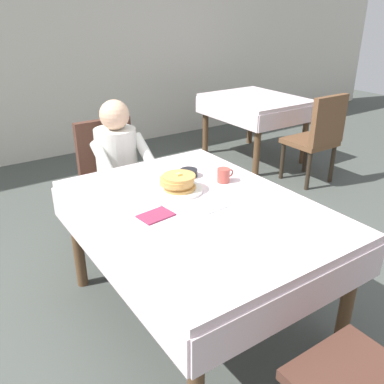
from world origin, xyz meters
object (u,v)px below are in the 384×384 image
at_px(chair_diner, 112,173).
at_px(background_chair_empty, 318,134).
at_px(fork_left_of_plate, 151,200).
at_px(plate_breakfast, 179,190).
at_px(background_table_far, 255,107).
at_px(dining_table_main, 197,219).
at_px(bowl_butter, 189,173).
at_px(cup_coffee, 224,175).
at_px(spoon_near_edge, 217,210).
at_px(diner_person, 119,162).
at_px(breakfast_stack, 178,182).
at_px(knife_right_of_plate, 208,184).

bearing_deg(chair_diner, background_chair_empty, 174.87).
bearing_deg(fork_left_of_plate, plate_breakfast, -87.26).
relative_size(plate_breakfast, background_table_far, 0.25).
height_order(dining_table_main, bowl_butter, bowl_butter).
relative_size(chair_diner, background_table_far, 0.83).
xyz_separation_m(cup_coffee, background_table_far, (1.84, 1.76, -0.16)).
xyz_separation_m(fork_left_of_plate, spoon_near_edge, (0.22, -0.30, 0.00)).
relative_size(diner_person, breakfast_stack, 5.50).
distance_m(cup_coffee, background_table_far, 2.55).
distance_m(chair_diner, spoon_near_edge, 1.30).
bearing_deg(dining_table_main, fork_left_of_plate, 133.49).
height_order(plate_breakfast, knife_right_of_plate, plate_breakfast).
bearing_deg(diner_person, breakfast_stack, 90.26).
xyz_separation_m(diner_person, fork_left_of_plate, (-0.18, -0.83, 0.07)).
relative_size(knife_right_of_plate, spoon_near_edge, 1.33).
xyz_separation_m(fork_left_of_plate, knife_right_of_plate, (0.38, 0.00, 0.00)).
bearing_deg(spoon_near_edge, fork_left_of_plate, 121.68).
height_order(bowl_butter, background_chair_empty, background_chair_empty).
xyz_separation_m(fork_left_of_plate, background_table_far, (2.33, 1.74, -0.12)).
height_order(knife_right_of_plate, background_table_far, knife_right_of_plate).
distance_m(diner_person, background_table_far, 2.33).
xyz_separation_m(diner_person, background_chair_empty, (2.15, -0.04, -0.14)).
relative_size(diner_person, background_table_far, 1.00).
xyz_separation_m(fork_left_of_plate, background_chair_empty, (2.33, 0.79, -0.21)).
bearing_deg(chair_diner, bowl_butter, 102.33).
distance_m(dining_table_main, spoon_near_edge, 0.15).
xyz_separation_m(dining_table_main, diner_person, (0.01, 1.01, 0.02)).
bearing_deg(chair_diner, diner_person, 90.00).
bearing_deg(diner_person, knife_right_of_plate, 103.36).
bearing_deg(cup_coffee, plate_breakfast, 172.76).
height_order(bowl_butter, fork_left_of_plate, bowl_butter).
relative_size(spoon_near_edge, background_table_far, 0.13).
bearing_deg(knife_right_of_plate, breakfast_stack, 78.44).
bearing_deg(spoon_near_edge, background_table_far, 39.57).
height_order(spoon_near_edge, background_table_far, spoon_near_edge).
distance_m(plate_breakfast, fork_left_of_plate, 0.19).
height_order(chair_diner, fork_left_of_plate, chair_diner).
relative_size(fork_left_of_plate, spoon_near_edge, 1.20).
bearing_deg(background_chair_empty, knife_right_of_plate, -157.97).
distance_m(fork_left_of_plate, background_table_far, 2.91).
height_order(spoon_near_edge, background_chair_empty, background_chair_empty).
distance_m(fork_left_of_plate, background_chair_empty, 2.47).
bearing_deg(dining_table_main, knife_right_of_plate, 42.79).
distance_m(fork_left_of_plate, spoon_near_edge, 0.37).
bearing_deg(diner_person, fork_left_of_plate, 77.47).
distance_m(diner_person, spoon_near_edge, 1.13).
bearing_deg(chair_diner, spoon_near_edge, 91.59).
distance_m(breakfast_stack, background_chair_empty, 2.29).
xyz_separation_m(plate_breakfast, breakfast_stack, (-0.00, 0.00, 0.05)).
relative_size(bowl_butter, spoon_near_edge, 0.73).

